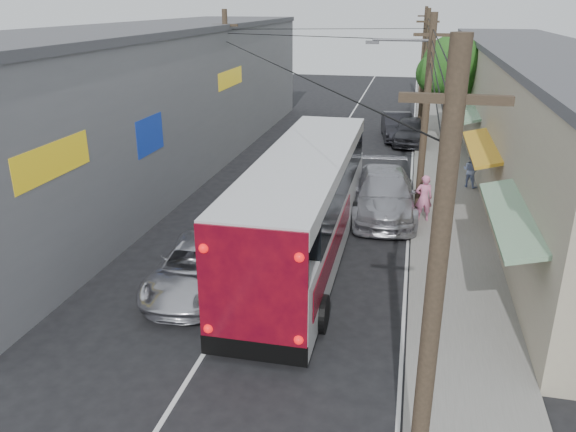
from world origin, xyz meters
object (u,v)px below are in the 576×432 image
at_px(parked_suv, 384,194).
at_px(parked_car_far, 397,126).
at_px(pedestrian_far, 471,170).
at_px(parked_car_mid, 409,131).
at_px(jeepney, 197,267).
at_px(coach_bus, 305,205).
at_px(pedestrian_near, 424,198).

distance_m(parked_suv, parked_car_far, 14.17).
height_order(parked_car_far, pedestrian_far, pedestrian_far).
height_order(parked_car_mid, pedestrian_far, pedestrian_far).
bearing_deg(jeepney, coach_bus, 42.95).
relative_size(parked_car_far, pedestrian_far, 3.08).
xyz_separation_m(parked_car_mid, parked_car_far, (-0.80, 1.17, 0.01)).
height_order(coach_bus, jeepney, coach_bus).
xyz_separation_m(coach_bus, parked_car_mid, (3.21, 17.86, -1.11)).
bearing_deg(pedestrian_near, coach_bus, 33.64).
height_order(coach_bus, pedestrian_far, coach_bus).
xyz_separation_m(coach_bus, parked_suv, (2.41, 4.86, -1.02)).
bearing_deg(parked_car_far, pedestrian_far, -76.30).
xyz_separation_m(parked_suv, pedestrian_near, (1.60, -0.68, 0.16)).
distance_m(jeepney, parked_car_mid, 21.68).
xyz_separation_m(jeepney, pedestrian_near, (6.80, 7.16, 0.35)).
distance_m(coach_bus, pedestrian_near, 5.86).
xyz_separation_m(parked_suv, pedestrian_far, (3.80, 4.27, 0.03)).
height_order(jeepney, parked_suv, parked_suv).
xyz_separation_m(jeepney, pedestrian_far, (9.00, 12.11, 0.22)).
distance_m(jeepney, parked_suv, 9.41).
xyz_separation_m(jeepney, parked_car_far, (5.20, 22.00, 0.11)).
bearing_deg(parked_suv, parked_car_mid, 81.78).
bearing_deg(jeepney, pedestrian_far, 49.47).
relative_size(pedestrian_near, pedestrian_far, 1.16).
height_order(coach_bus, parked_suv, coach_bus).
height_order(parked_suv, parked_car_far, parked_suv).
xyz_separation_m(jeepney, parked_car_mid, (6.00, 20.83, 0.10)).
height_order(jeepney, parked_car_mid, parked_car_mid).
bearing_deg(coach_bus, parked_car_mid, 79.80).
relative_size(parked_suv, pedestrian_far, 3.83).
bearing_deg(parked_car_mid, pedestrian_far, -70.20).
distance_m(coach_bus, pedestrian_far, 11.09).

